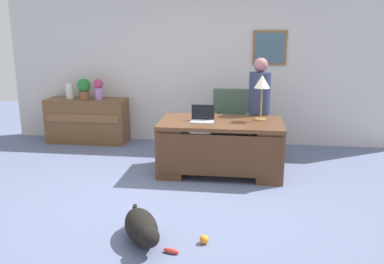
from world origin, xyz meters
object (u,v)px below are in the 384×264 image
Objects in this scene: armchair at (231,125)px; person_standing at (259,110)px; vase_with_flowers at (98,88)px; laptop at (202,117)px; desk_lamp at (262,85)px; dog_toy_ball at (204,239)px; potted_plant at (84,88)px; desk at (221,145)px; credenza at (87,121)px; dog_lying at (142,228)px; dog_toy_bone at (171,251)px; vase_empty at (70,91)px.

person_standing is (0.44, -0.36, 0.35)m from armchair.
armchair is 2.43m from vase_with_flowers.
vase_with_flowers is at bearing 145.53° from laptop.
desk_lamp reaches higher than dog_toy_ball.
potted_plant is 4.07× the size of dog_toy_ball.
vase_with_flowers is (-2.25, 1.34, 0.58)m from desk.
person_standing reaches higher than credenza.
credenza is 3.38m from desk_lamp.
armchair is 3.04m from dog_toy_ball.
dog_lying is 0.38m from dog_toy_bone.
vase_with_flowers reaches higher than laptop.
person_standing is 3.14m from potted_plant.
vase_with_flowers is at bearing 149.15° from desk.
person_standing is 2.88m from vase_with_flowers.
vase_empty is at bearing 180.00° from potted_plant.
dog_lying is 2.19m from laptop.
laptop reaches higher than dog_toy_bone.
dog_toy_bone is at bearing -109.59° from desk_lamp.
dog_lying is at bearing -117.69° from desk_lamp.
dog_toy_ball is 0.36m from dog_toy_bone.
credenza is at bearing -0.26° from vase_empty.
armchair is 3.16m from dog_lying.
dog_lying reaches higher than dog_toy_ball.
dog_toy_bone is (2.19, -3.59, -0.37)m from credenza.
armchair is at bearing -8.00° from potted_plant.
laptop is (-0.79, -0.64, -0.01)m from person_standing.
dog_toy_bone is at bearing -61.54° from vase_with_flowers.
desk is at bearing 82.28° from dog_toy_bone.
vase_empty is at bearing 167.58° from person_standing.
credenza is 5.20× the size of vase_empty.
potted_plant is 2.25× the size of dog_toy_bone.
dog_lying is (1.87, -3.42, -0.24)m from credenza.
laptop is 2.88m from vase_empty.
desk_lamp is at bearing 75.37° from dog_toy_ball.
dog_toy_ball is at bearing -90.58° from desk.
desk_lamp reaches higher than dog_lying.
laptop reaches higher than credenza.
desk is 2.83m from credenza.
dog_toy_bone is (-0.28, -0.22, -0.02)m from dog_toy_ball.
desk is 2.91m from potted_plant.
credenza is 3.97× the size of potted_plant.
potted_plant is at bearing 166.53° from person_standing.
vase_with_flowers reaches higher than desk.
dog_toy_bone is at bearing -55.34° from vase_empty.
laptop is 2.36m from dog_toy_bone.
armchair is (2.59, -0.37, 0.08)m from credenza.
dog_lying is 2.00× the size of vase_with_flowers.
credenza is 16.16× the size of dog_toy_ball.
desk_lamp reaches higher than armchair.
desk_lamp is (0.01, -0.46, 0.44)m from person_standing.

